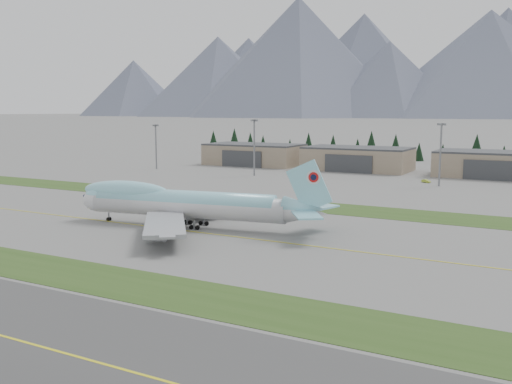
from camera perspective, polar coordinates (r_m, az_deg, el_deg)
The scene contains 12 objects.
ground at distance 129.82m, azimuth -4.61°, elevation -4.19°, with size 7000.00×7000.00×0.00m, color slate.
grass_strip_near at distance 101.08m, azimuth -16.51°, elevation -8.10°, with size 400.00×14.00×0.08m, color #2E4C1B.
grass_strip_far at distance 168.66m, azimuth 3.72°, elevation -1.31°, with size 400.00×18.00×0.08m, color #2E4C1B.
taxiway_line_main at distance 129.82m, azimuth -4.61°, elevation -4.19°, with size 400.00×0.40×0.02m, color yellow.
boeing_747_freighter at distance 137.57m, azimuth -7.15°, elevation -1.13°, with size 65.46×55.59×17.16m.
hangar_left at distance 292.41m, azimuth -0.18°, elevation 3.79°, with size 48.00×26.60×10.80m.
hangar_center at distance 270.60m, azimuth 10.13°, elevation 3.31°, with size 48.00×26.60×10.80m.
hangar_right at distance 258.32m, azimuth 22.88°, elevation 2.57°, with size 48.00×26.60×10.80m.
floodlight_masts at distance 222.57m, azimuth 13.76°, elevation 4.91°, with size 204.27×8.32×23.88m.
service_vehicle_a at distance 243.55m, azimuth 6.30°, elevation 1.59°, with size 1.29×3.21×1.09m, color silver.
service_vehicle_b at distance 229.91m, azimuth 16.63°, elevation 0.90°, with size 1.37×3.90×1.29m, color #99AE2B.
conifer_belt at distance 327.62m, azimuth 15.26°, elevation 4.29°, with size 273.30×14.88×16.46m.
Camera 1 is at (69.13, -106.33, 27.74)m, focal length 40.00 mm.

